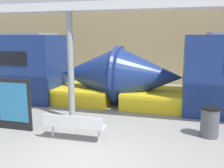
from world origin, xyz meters
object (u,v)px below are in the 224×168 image
(bench_near, at_px, (74,124))
(poster_board, at_px, (14,104))
(support_column_near, at_px, (71,67))
(trash_bin, at_px, (210,122))

(bench_near, relative_size, poster_board, 1.09)
(bench_near, relative_size, support_column_near, 0.48)
(trash_bin, bearing_deg, bench_near, -160.91)
(bench_near, distance_m, poster_board, 2.30)
(poster_board, bearing_deg, support_column_near, 48.10)
(trash_bin, height_order, support_column_near, support_column_near)
(trash_bin, bearing_deg, support_column_near, 174.17)
(bench_near, bearing_deg, poster_board, 171.41)
(bench_near, xyz_separation_m, support_column_near, (-0.89, 1.83, 1.45))
(bench_near, xyz_separation_m, trash_bin, (3.89, 1.35, -0.03))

